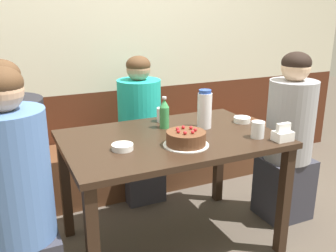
{
  "coord_description": "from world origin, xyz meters",
  "views": [
    {
      "loc": [
        -0.9,
        -1.92,
        1.47
      ],
      "look_at": [
        0.0,
        0.05,
        0.79
      ],
      "focal_mm": 40.0,
      "sensor_mm": 36.0,
      "label": 1
    }
  ],
  "objects": [
    {
      "name": "bench_seat",
      "position": [
        0.0,
        0.83,
        0.21
      ],
      "size": [
        2.77,
        0.38,
        0.43
      ],
      "color": "#56331E",
      "rests_on": "ground_plane"
    },
    {
      "name": "birthday_cake",
      "position": [
        0.01,
        -0.18,
        0.78
      ],
      "size": [
        0.26,
        0.26,
        0.1
      ],
      "color": "white",
      "rests_on": "dining_table"
    },
    {
      "name": "bowl_rice_small",
      "position": [
        -0.33,
        -0.09,
        0.75
      ],
      "size": [
        0.12,
        0.12,
        0.03
      ],
      "color": "white",
      "rests_on": "dining_table"
    },
    {
      "name": "soju_bottle",
      "position": [
        0.03,
        0.17,
        0.84
      ],
      "size": [
        0.06,
        0.06,
        0.2
      ],
      "color": "#388E4C",
      "rests_on": "dining_table"
    },
    {
      "name": "person_dark_striped",
      "position": [
        0.05,
        0.68,
        0.54
      ],
      "size": [
        0.33,
        0.34,
        1.14
      ],
      "rotation": [
        0.0,
        0.0,
        -1.57
      ],
      "color": "#33333D",
      "rests_on": "ground_plane"
    },
    {
      "name": "person_teal_shirt",
      "position": [
        -0.9,
        -0.25,
        0.6
      ],
      "size": [
        0.34,
        0.34,
        1.25
      ],
      "color": "#33333D",
      "rests_on": "ground_plane"
    },
    {
      "name": "back_wall",
      "position": [
        0.0,
        1.05,
        1.25
      ],
      "size": [
        4.8,
        0.04,
        2.5
      ],
      "color": "#4C2314",
      "rests_on": "ground_plane"
    },
    {
      "name": "glass_water_tall",
      "position": [
        0.08,
        0.3,
        0.79
      ],
      "size": [
        0.07,
        0.07,
        0.1
      ],
      "color": "silver",
      "rests_on": "dining_table"
    },
    {
      "name": "glass_tumbler_short",
      "position": [
        0.46,
        -0.24,
        0.79
      ],
      "size": [
        0.08,
        0.08,
        0.1
      ],
      "color": "silver",
      "rests_on": "dining_table"
    },
    {
      "name": "napkin_holder",
      "position": [
        0.56,
        -0.34,
        0.78
      ],
      "size": [
        0.11,
        0.08,
        0.11
      ],
      "color": "white",
      "rests_on": "dining_table"
    },
    {
      "name": "person_pale_blue_shirt",
      "position": [
        -0.9,
        -0.03,
        0.62
      ],
      "size": [
        0.37,
        0.37,
        1.25
      ],
      "color": "#33333D",
      "rests_on": "ground_plane"
    },
    {
      "name": "bowl_soup_white",
      "position": [
        0.56,
        0.06,
        0.76
      ],
      "size": [
        0.11,
        0.11,
        0.04
      ],
      "color": "white",
      "rests_on": "dining_table"
    },
    {
      "name": "water_pitcher",
      "position": [
        0.27,
        0.07,
        0.86
      ],
      "size": [
        0.09,
        0.09,
        0.25
      ],
      "color": "white",
      "rests_on": "dining_table"
    },
    {
      "name": "person_grey_tee",
      "position": [
        0.9,
        -0.03,
        0.57
      ],
      "size": [
        0.34,
        0.33,
        1.2
      ],
      "rotation": [
        0.0,
        0.0,
        3.14
      ],
      "color": "#33333D",
      "rests_on": "ground_plane"
    },
    {
      "name": "ground_plane",
      "position": [
        0.0,
        0.0,
        0.0
      ],
      "size": [
        12.0,
        12.0,
        0.0
      ],
      "primitive_type": "plane",
      "color": "#4C4238"
    },
    {
      "name": "dining_table",
      "position": [
        0.0,
        0.0,
        0.64
      ],
      "size": [
        1.28,
        0.84,
        0.74
      ],
      "color": "black",
      "rests_on": "ground_plane"
    }
  ]
}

